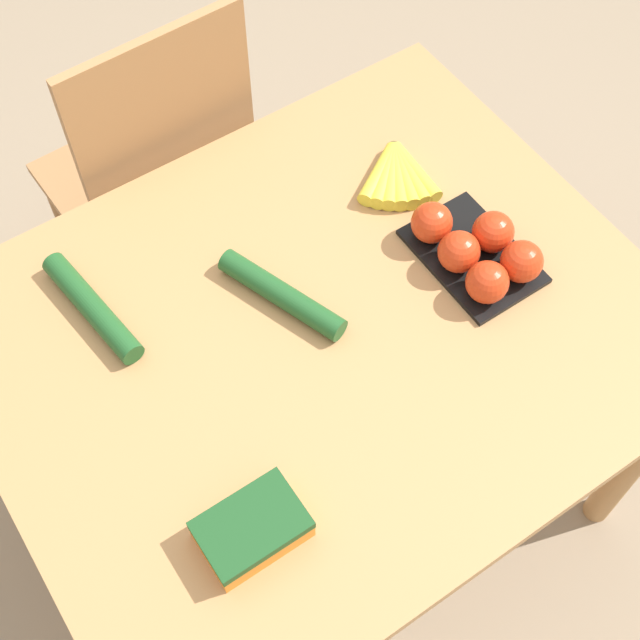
# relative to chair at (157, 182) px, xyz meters

# --- Properties ---
(ground_plane) EXTENTS (12.00, 12.00, 0.00)m
(ground_plane) POSITION_rel_chair_xyz_m (0.01, -0.66, -0.51)
(ground_plane) COLOR gray
(dining_table) EXTENTS (1.16, 0.96, 0.75)m
(dining_table) POSITION_rel_chair_xyz_m (0.01, -0.66, 0.14)
(dining_table) COLOR #B27F4C
(dining_table) RESTS_ON ground_plane
(chair) EXTENTS (0.43, 0.41, 1.00)m
(chair) POSITION_rel_chair_xyz_m (0.00, 0.00, 0.00)
(chair) COLOR #A87547
(chair) RESTS_ON ground_plane
(banana_bunch) EXTENTS (0.15, 0.16, 0.03)m
(banana_bunch) POSITION_rel_chair_xyz_m (0.32, -0.46, 0.26)
(banana_bunch) COLOR brown
(banana_bunch) RESTS_ON dining_table
(tomato_pack) EXTENTS (0.17, 0.24, 0.09)m
(tomato_pack) POSITION_rel_chair_xyz_m (0.32, -0.70, 0.29)
(tomato_pack) COLOR black
(tomato_pack) RESTS_ON dining_table
(carrot_bag) EXTENTS (0.16, 0.11, 0.05)m
(carrot_bag) POSITION_rel_chair_xyz_m (-0.28, -0.90, 0.28)
(carrot_bag) COLOR orange
(carrot_bag) RESTS_ON dining_table
(cucumber_near) EXTENTS (0.07, 0.26, 0.04)m
(cucumber_near) POSITION_rel_chair_xyz_m (-0.30, -0.41, 0.27)
(cucumber_near) COLOR #1E5123
(cucumber_near) RESTS_ON dining_table
(cucumber_far) EXTENTS (0.13, 0.25, 0.04)m
(cucumber_far) POSITION_rel_chair_xyz_m (-0.02, -0.57, 0.27)
(cucumber_far) COLOR #1E5123
(cucumber_far) RESTS_ON dining_table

